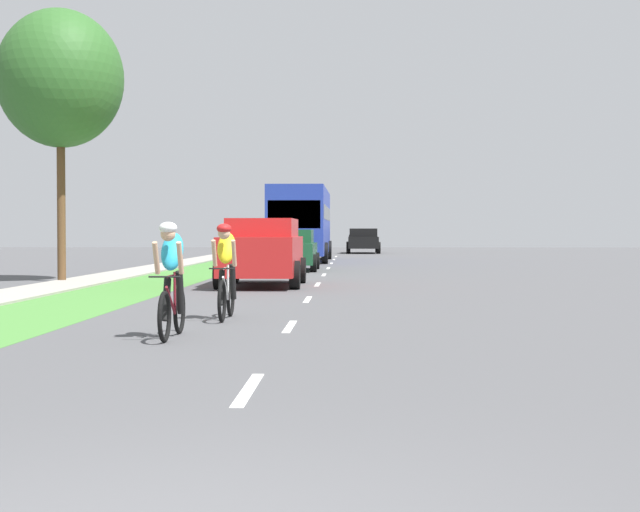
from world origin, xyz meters
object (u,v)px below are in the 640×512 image
(sedan_dark_green, at_px, (291,250))
(pickup_black, at_px, (363,241))
(cyclist_lead, at_px, (172,279))
(street_tree_near, at_px, (60,79))
(bus_blue, at_px, (301,221))
(suv_red, at_px, (263,250))
(cyclist_trailing, at_px, (226,270))

(sedan_dark_green, bearing_deg, pickup_black, 83.77)
(cyclist_lead, distance_m, street_tree_near, 15.91)
(cyclist_lead, distance_m, bus_blue, 32.65)
(street_tree_near, bearing_deg, cyclist_lead, -66.91)
(suv_red, bearing_deg, pickup_black, 85.22)
(cyclist_lead, distance_m, sedan_dark_green, 21.87)
(street_tree_near, bearing_deg, bus_blue, 72.56)
(cyclist_trailing, relative_size, sedan_dark_green, 0.40)
(cyclist_lead, height_order, cyclist_trailing, same)
(sedan_dark_green, bearing_deg, cyclist_lead, -90.48)
(cyclist_trailing, bearing_deg, cyclist_lead, -97.87)
(cyclist_lead, height_order, street_tree_near, street_tree_near)
(bus_blue, bearing_deg, cyclist_lead, -89.94)
(cyclist_lead, xyz_separation_m, sedan_dark_green, (0.18, 21.87, -0.04))
(suv_red, bearing_deg, cyclist_trailing, -88.10)
(sedan_dark_green, height_order, bus_blue, bus_blue)
(suv_red, bearing_deg, cyclist_lead, -90.28)
(cyclist_lead, relative_size, suv_red, 0.37)
(pickup_black, xyz_separation_m, street_tree_near, (-9.08, -35.27, 4.99))
(cyclist_trailing, xyz_separation_m, suv_red, (-0.31, 9.40, 0.14))
(cyclist_lead, distance_m, suv_red, 12.10)
(cyclist_lead, bearing_deg, suv_red, 89.72)
(cyclist_trailing, height_order, bus_blue, bus_blue)
(suv_red, relative_size, street_tree_near, 0.60)
(suv_red, bearing_deg, street_tree_near, 163.33)
(cyclist_lead, height_order, suv_red, suv_red)
(cyclist_trailing, bearing_deg, bus_blue, 90.78)
(suv_red, relative_size, sedan_dark_green, 1.09)
(street_tree_near, bearing_deg, sedan_dark_green, 52.57)
(cyclist_trailing, bearing_deg, sedan_dark_green, 90.56)
(cyclist_lead, relative_size, street_tree_near, 0.22)
(cyclist_trailing, distance_m, bus_blue, 29.96)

